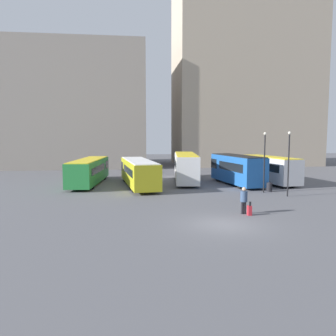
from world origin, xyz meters
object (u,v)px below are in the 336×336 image
at_px(traveler, 244,198).
at_px(bus_0, 89,170).
at_px(suitcase, 249,210).
at_px(trash_bin, 269,187).
at_px(bus_3, 237,169).
at_px(bus_4, 269,169).
at_px(bus_1, 139,172).
at_px(bus_2, 186,166).
at_px(lamp_post_0, 289,159).
at_px(lamp_post_1, 264,157).

bearing_deg(traveler, bus_0, 37.59).
height_order(suitcase, trash_bin, suitcase).
distance_m(bus_3, trash_bin, 5.39).
height_order(bus_0, bus_4, bus_4).
xyz_separation_m(bus_0, bus_1, (5.48, -2.35, 0.02)).
xyz_separation_m(bus_4, trash_bin, (-2.39, -5.65, -1.22)).
xyz_separation_m(bus_2, bus_3, (5.25, -2.93, -0.04)).
relative_size(bus_2, traveler, 6.08).
bearing_deg(traveler, bus_4, -29.35).
bearing_deg(lamp_post_0, bus_2, 124.71).
bearing_deg(bus_1, trash_bin, -118.64).
relative_size(bus_2, lamp_post_0, 1.97).
xyz_separation_m(bus_1, suitcase, (7.12, -14.11, -1.21)).
bearing_deg(suitcase, bus_1, 26.72).
height_order(traveler, lamp_post_0, lamp_post_0).
height_order(bus_3, lamp_post_1, lamp_post_1).
relative_size(suitcase, lamp_post_0, 0.17).
distance_m(bus_0, traveler, 20.22).
relative_size(bus_4, lamp_post_0, 1.63).
bearing_deg(bus_3, trash_bin, -169.82).
bearing_deg(trash_bin, lamp_post_0, -80.22).
xyz_separation_m(bus_1, traveler, (6.87, -13.66, -0.44)).
distance_m(suitcase, trash_bin, 10.64).
xyz_separation_m(bus_3, trash_bin, (1.65, -4.96, -1.34)).
bearing_deg(bus_2, bus_0, 99.82).
distance_m(bus_2, lamp_post_0, 13.07).
relative_size(bus_0, trash_bin, 13.99).
bearing_deg(trash_bin, bus_1, 158.45).
height_order(bus_3, lamp_post_0, lamp_post_0).
height_order(bus_2, bus_4, bus_2).
distance_m(bus_2, trash_bin, 10.57).
bearing_deg(bus_4, traveler, 142.08).
bearing_deg(suitcase, trash_bin, -30.63).
xyz_separation_m(bus_4, lamp_post_0, (-1.91, -8.42, 1.74)).
height_order(bus_0, lamp_post_1, lamp_post_1).
bearing_deg(suitcase, bus_3, -14.97).
xyz_separation_m(traveler, suitcase, (0.25, -0.45, -0.77)).
bearing_deg(lamp_post_1, traveler, -120.82).
bearing_deg(bus_3, lamp_post_0, -172.86).
relative_size(bus_2, trash_bin, 13.34).
distance_m(traveler, lamp_post_0, 8.84).
distance_m(bus_3, traveler, 14.26).
height_order(lamp_post_0, trash_bin, lamp_post_0).
bearing_deg(lamp_post_1, trash_bin, 35.13).
xyz_separation_m(bus_0, traveler, (12.34, -16.01, -0.42)).
bearing_deg(trash_bin, suitcase, -120.60).
bearing_deg(bus_0, bus_2, -81.92).
relative_size(bus_1, suitcase, 12.50).
xyz_separation_m(bus_2, lamp_post_1, (6.09, -8.46, 1.57)).
height_order(bus_2, lamp_post_1, lamp_post_1).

